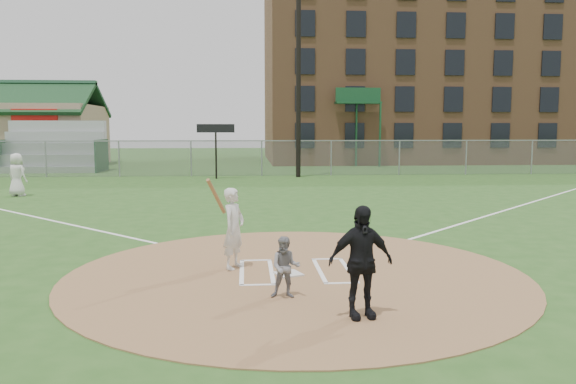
{
  "coord_description": "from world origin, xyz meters",
  "views": [
    {
      "loc": [
        -0.91,
        -10.05,
        2.66
      ],
      "look_at": [
        0.0,
        2.0,
        1.3
      ],
      "focal_mm": 35.0,
      "sensor_mm": 36.0,
      "label": 1
    }
  ],
  "objects": [
    {
      "name": "ground",
      "position": [
        0.0,
        0.0,
        0.0
      ],
      "size": [
        140.0,
        140.0,
        0.0
      ],
      "primitive_type": "plane",
      "color": "#274F1B",
      "rests_on": "ground"
    },
    {
      "name": "dirt_circle",
      "position": [
        0.0,
        0.0,
        0.01
      ],
      "size": [
        8.4,
        8.4,
        0.02
      ],
      "primitive_type": "cylinder",
      "color": "#976E47",
      "rests_on": "ground"
    },
    {
      "name": "home_plate",
      "position": [
        -0.15,
        -0.09,
        0.03
      ],
      "size": [
        0.56,
        0.56,
        0.03
      ],
      "primitive_type": "cube",
      "rotation": [
        0.0,
        0.0,
        0.37
      ],
      "color": "silver",
      "rests_on": "dirt_circle"
    },
    {
      "name": "foul_line_first",
      "position": [
        9.0,
        9.0,
        0.01
      ],
      "size": [
        17.04,
        17.04,
        0.01
      ],
      "primitive_type": "cube",
      "rotation": [
        0.0,
        0.0,
        -0.79
      ],
      "color": "white",
      "rests_on": "ground"
    },
    {
      "name": "foul_line_third",
      "position": [
        -9.0,
        9.0,
        0.01
      ],
      "size": [
        17.04,
        17.04,
        0.01
      ],
      "primitive_type": "cube",
      "rotation": [
        0.0,
        0.0,
        0.79
      ],
      "color": "white",
      "rests_on": "ground"
    },
    {
      "name": "catcher",
      "position": [
        -0.3,
        -1.48,
        0.51
      ],
      "size": [
        0.51,
        0.42,
        0.97
      ],
      "primitive_type": "imported",
      "rotation": [
        0.0,
        0.0,
        -0.11
      ],
      "color": "gray",
      "rests_on": "dirt_circle"
    },
    {
      "name": "umpire",
      "position": [
        0.68,
        -2.49,
        0.82
      ],
      "size": [
        0.99,
        0.54,
        1.59
      ],
      "primitive_type": "imported",
      "rotation": [
        0.0,
        0.0,
        0.16
      ],
      "color": "black",
      "rests_on": "dirt_circle"
    },
    {
      "name": "ondeck_player",
      "position": [
        -9.98,
        12.88,
        0.85
      ],
      "size": [
        0.99,
        0.84,
        1.71
      ],
      "primitive_type": "imported",
      "rotation": [
        0.0,
        0.0,
        2.71
      ],
      "color": "silver",
      "rests_on": "ground"
    },
    {
      "name": "batters_boxes",
      "position": [
        0.0,
        0.15,
        0.03
      ],
      "size": [
        2.08,
        1.88,
        0.01
      ],
      "color": "white",
      "rests_on": "dirt_circle"
    },
    {
      "name": "batter_at_plate",
      "position": [
        -1.15,
        0.45,
        0.8
      ],
      "size": [
        0.77,
        1.01,
        1.78
      ],
      "color": "silver",
      "rests_on": "dirt_circle"
    },
    {
      "name": "outfield_fence",
      "position": [
        0.0,
        22.0,
        1.02
      ],
      "size": [
        56.08,
        0.08,
        2.03
      ],
      "color": "slate",
      "rests_on": "ground"
    },
    {
      "name": "bleachers",
      "position": [
        -13.0,
        26.2,
        1.59
      ],
      "size": [
        6.08,
        3.2,
        3.2
      ],
      "color": "#B7BABF",
      "rests_on": "ground"
    },
    {
      "name": "clubhouse",
      "position": [
        -18.0,
        32.99,
        2.39
      ],
      "size": [
        12.2,
        8.71,
        6.23
      ],
      "color": "tan",
      "rests_on": "ground"
    },
    {
      "name": "brick_warehouse",
      "position": [
        16.0,
        37.96,
        7.5
      ],
      "size": [
        30.0,
        17.17,
        15.0
      ],
      "color": "#8F5D3E",
      "rests_on": "ground"
    },
    {
      "name": "light_pole",
      "position": [
        2.0,
        21.0,
        6.61
      ],
      "size": [
        1.2,
        0.3,
        12.22
      ],
      "color": "black",
      "rests_on": "ground"
    },
    {
      "name": "scoreboard_sign",
      "position": [
        -2.5,
        20.2,
        2.39
      ],
      "size": [
        2.0,
        0.1,
        2.93
      ],
      "color": "black",
      "rests_on": "ground"
    }
  ]
}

